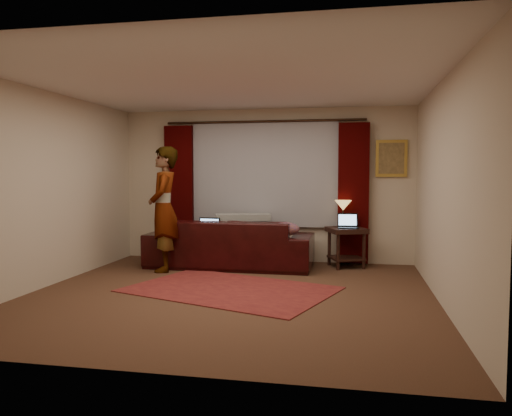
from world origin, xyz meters
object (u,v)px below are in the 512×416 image
Objects in this scene: tiffany_lamp at (343,214)px; laptop_table at (348,221)px; person at (164,209)px; laptop_sofa at (206,227)px; sofa at (230,234)px; end_table at (346,247)px.

tiffany_lamp reaches higher than laptop_table.
laptop_sofa is at bearing 104.27° from person.
tiffany_lamp is 0.23× the size of person.
sofa is 0.42m from laptop_sofa.
end_table is 0.33× the size of person.
sofa is at bearing -166.78° from tiffany_lamp.
end_table is at bearing -170.23° from sofa.
end_table is at bearing -62.07° from tiffany_lamp.
tiffany_lamp is at bearing -166.57° from sofa.
person is at bearing 30.26° from sofa.
laptop_table is at bearing -172.67° from sofa.
laptop_table is at bearing -72.74° from end_table.
sofa is 1.89m from laptop_table.
tiffany_lamp reaches higher than sofa.
laptop_sofa is 0.73m from person.
person reaches higher than laptop_table.
sofa reaches higher than laptop_table.
laptop_table is (2.21, 0.43, 0.09)m from laptop_sofa.
person reaches higher than laptop_sofa.
person is (-0.92, -0.53, 0.43)m from sofa.
person reaches higher than tiffany_lamp.
tiffany_lamp is 0.23m from laptop_table.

